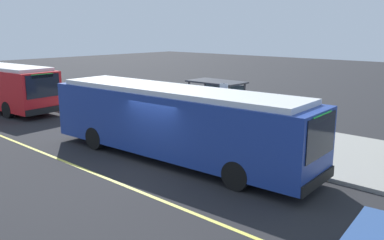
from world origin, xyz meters
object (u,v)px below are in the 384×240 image
at_px(route_sign_post, 224,106).
at_px(pedestrian_commuter, 222,123).
at_px(waiting_bench, 215,118).
at_px(transit_bus_main, 174,121).

height_order(route_sign_post, pedestrian_commuter, route_sign_post).
xyz_separation_m(route_sign_post, pedestrian_commuter, (-0.20, 0.18, -0.84)).
distance_m(route_sign_post, pedestrian_commuter, 0.88).
xyz_separation_m(waiting_bench, pedestrian_commuter, (2.33, -2.35, 0.48)).
height_order(transit_bus_main, waiting_bench, transit_bus_main).
bearing_deg(waiting_bench, pedestrian_commuter, -45.22).
height_order(waiting_bench, route_sign_post, route_sign_post).
xyz_separation_m(waiting_bench, route_sign_post, (2.53, -2.53, 1.32)).
relative_size(transit_bus_main, waiting_bench, 7.70).
distance_m(waiting_bench, pedestrian_commuter, 3.34).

